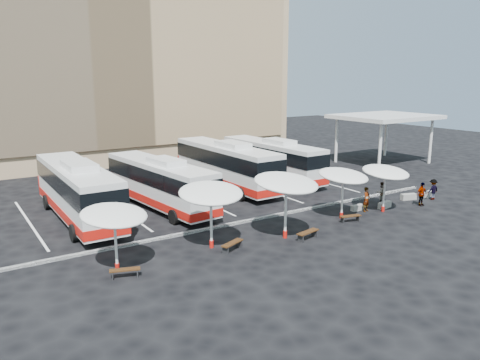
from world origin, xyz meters
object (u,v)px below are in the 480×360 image
bus_0 (77,189)px  conc_bench_1 (385,205)px  bus_1 (160,182)px  passenger_2 (422,194)px  sunshade_0 (114,215)px  sunshade_3 (343,176)px  bus_2 (226,164)px  passenger_3 (433,189)px  wood_bench_3 (350,217)px  conc_bench_2 (408,197)px  wood_bench_1 (232,244)px  passenger_1 (382,193)px  sunshade_2 (286,183)px  sunshade_1 (211,193)px  bus_3 (272,159)px  wood_bench_0 (125,271)px  passenger_0 (366,199)px  conc_bench_0 (358,208)px  conc_bench_3 (428,194)px  sunshade_4 (386,172)px

bus_0 → conc_bench_1: 21.29m
bus_1 → passenger_2: bearing=-37.3°
sunshade_0 → sunshade_3: 15.39m
bus_1 → bus_2: (7.14, 2.65, 0.15)m
bus_1 → passenger_3: size_ratio=7.48×
bus_1 → sunshade_3: (9.13, -8.89, 0.97)m
sunshade_3 → bus_1: bearing=135.8°
wood_bench_3 → bus_2: bearing=98.5°
sunshade_0 → conc_bench_2: bearing=2.2°
bus_2 → wood_bench_1: (-7.28, -12.61, -1.70)m
sunshade_3 → passenger_1: (5.24, 1.15, -2.09)m
bus_0 → passenger_2: size_ratio=7.26×
conc_bench_1 → passenger_3: (4.93, -0.41, 0.57)m
sunshade_2 → wood_bench_3: (5.44, 0.07, -2.97)m
wood_bench_3 → conc_bench_2: bearing=11.2°
sunshade_1 → conc_bench_1: size_ratio=3.52×
sunshade_1 → conc_bench_2: 17.97m
bus_3 → sunshade_2: (-8.67, -12.95, 1.35)m
wood_bench_0 → passenger_1: (20.60, 2.40, 0.46)m
bus_2 → passenger_0: bearing=-68.7°
sunshade_1 → conc_bench_0: sunshade_1 is taller
bus_2 → conc_bench_3: (11.81, -11.18, -1.86)m
bus_2 → conc_bench_0: bearing=-69.3°
sunshade_3 → wood_bench_1: (-9.27, -1.07, -2.52)m
sunshade_3 → passenger_0: (2.60, 0.23, -2.02)m
sunshade_4 → conc_bench_3: sunshade_4 is taller
sunshade_1 → conc_bench_1: bearing=0.4°
bus_0 → sunshade_1: size_ratio=2.94×
sunshade_4 → conc_bench_0: sunshade_4 is taller
wood_bench_0 → conc_bench_3: size_ratio=1.35×
bus_2 → passenger_3: (11.26, -11.90, -1.26)m
wood_bench_0 → passenger_3: passenger_3 is taller
sunshade_2 → sunshade_3: size_ratio=1.19×
bus_0 → conc_bench_3: size_ratio=11.65×
wood_bench_1 → passenger_0: 11.95m
wood_bench_1 → wood_bench_3: wood_bench_1 is taller
wood_bench_0 → passenger_2: (22.42, 0.28, 0.54)m
passenger_1 → wood_bench_3: bearing=40.8°
wood_bench_0 → bus_3: bearing=35.6°
sunshade_2 → passenger_1: size_ratio=2.81×
sunshade_0 → passenger_3: (24.66, -0.12, -2.01)m
passenger_2 → sunshade_2: bearing=-177.7°
bus_1 → wood_bench_0: 12.00m
passenger_1 → bus_3: bearing=-59.1°
sunshade_1 → sunshade_3: (9.98, 0.04, -0.23)m
passenger_1 → wood_bench_1: bearing=28.3°
sunshade_3 → passenger_1: sunshade_3 is taller
sunshade_2 → conc_bench_1: (9.92, 1.05, -3.08)m
passenger_3 → passenger_2: bearing=19.6°
conc_bench_3 → bus_1: bearing=155.8°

